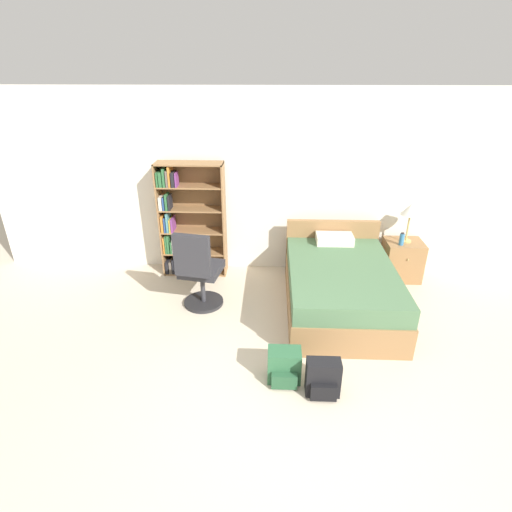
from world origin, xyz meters
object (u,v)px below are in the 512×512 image
bed (339,285)px  backpack_black (323,379)px  office_chair (199,272)px  backpack_green (284,366)px  bookshelf (185,221)px  table_lamp (411,211)px  water_bottle (402,239)px  nightstand (402,260)px

bed → backpack_black: (-0.36, -1.53, -0.14)m
office_chair → backpack_green: size_ratio=3.17×
bookshelf → table_lamp: size_ratio=2.94×
bed → table_lamp: 1.51m
table_lamp → backpack_green: bearing=-128.5°
bed → office_chair: (-1.76, -0.09, 0.20)m
backpack_black → water_bottle: bearing=60.1°
nightstand → table_lamp: bearing=53.6°
office_chair → backpack_black: bearing=-45.9°
bed → backpack_black: bearing=-103.3°
bed → backpack_green: size_ratio=5.69×
water_bottle → backpack_black: water_bottle is taller
office_chair → table_lamp: size_ratio=1.93×
bed → office_chair: size_ratio=1.80×
water_bottle → bed: bearing=-142.3°
water_bottle → backpack_black: bearing=-119.9°
office_chair → table_lamp: (2.79, 0.93, 0.52)m
nightstand → bookshelf: bearing=178.8°
bookshelf → nightstand: bookshelf is taller
office_chair → backpack_black: (1.40, -1.44, -0.34)m
backpack_black → bookshelf: bearing=125.7°
office_chair → nightstand: bearing=18.3°
bookshelf → table_lamp: bearing=-1.0°
water_bottle → backpack_black: size_ratio=0.49×
bookshelf → nightstand: 3.18m
bed → backpack_black: bed is taller
bookshelf → table_lamp: (3.14, -0.05, 0.22)m
bed → office_chair: bearing=-177.0°
office_chair → table_lamp: table_lamp is taller
nightstand → table_lamp: (0.01, 0.01, 0.75)m
nightstand → bed: bearing=-141.0°
office_chair → nightstand: office_chair is taller
office_chair → water_bottle: size_ratio=5.95×
nightstand → water_bottle: bearing=-129.5°
nightstand → backpack_black: bearing=-120.4°
office_chair → water_bottle: bearing=16.8°
bookshelf → backpack_green: bookshelf is taller
bookshelf → water_bottle: bearing=-3.3°
table_lamp → backpack_green: table_lamp is taller
bed → table_lamp: table_lamp is taller
table_lamp → backpack_black: size_ratio=1.52×
bookshelf → bed: bookshelf is taller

